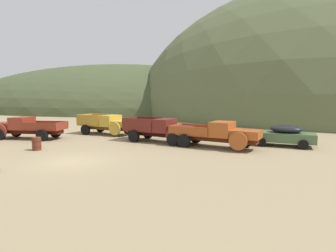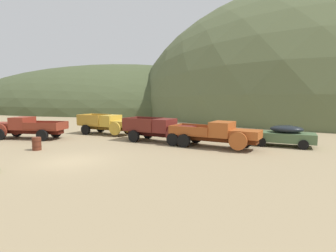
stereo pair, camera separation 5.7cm
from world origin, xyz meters
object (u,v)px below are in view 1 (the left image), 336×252
(truck_oxblood, at_px, (163,130))
(oil_drum_spare, at_px, (37,144))
(truck_oxide_orange, at_px, (221,134))
(truck_rust_red, at_px, (23,127))
(car_weathered_green, at_px, (280,135))
(truck_faded_yellow, at_px, (109,124))

(truck_oxblood, xyz_separation_m, oil_drum_spare, (-7.30, -5.59, -0.57))
(truck_oxblood, bearing_deg, truck_oxide_orange, -1.84)
(truck_rust_red, distance_m, car_weathered_green, 21.26)
(truck_faded_yellow, distance_m, car_weathered_green, 15.28)
(truck_rust_red, distance_m, truck_oxblood, 12.36)
(truck_oxide_orange, xyz_separation_m, oil_drum_spare, (-11.97, -4.45, -0.56))
(car_weathered_green, height_order, oil_drum_spare, car_weathered_green)
(truck_rust_red, bearing_deg, truck_oxide_orange, 173.65)
(truck_faded_yellow, distance_m, truck_oxblood, 6.91)
(truck_oxide_orange, distance_m, oil_drum_spare, 12.79)
(truck_oxblood, relative_size, oil_drum_spare, 6.86)
(truck_rust_red, distance_m, truck_oxide_orange, 16.92)
(truck_oxide_orange, relative_size, car_weathered_green, 1.36)
(truck_oxblood, xyz_separation_m, truck_oxide_orange, (4.67, -1.14, -0.00))
(car_weathered_green, bearing_deg, truck_rust_red, 14.87)
(truck_rust_red, height_order, truck_faded_yellow, truck_faded_yellow)
(truck_rust_red, distance_m, truck_faded_yellow, 7.41)
(truck_oxide_orange, bearing_deg, truck_rust_red, -165.06)
(truck_oxide_orange, relative_size, oil_drum_spare, 7.49)
(oil_drum_spare, bearing_deg, truck_oxblood, 37.45)
(car_weathered_green, xyz_separation_m, oil_drum_spare, (-16.15, -6.56, -0.37))
(oil_drum_spare, bearing_deg, truck_oxide_orange, 20.41)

